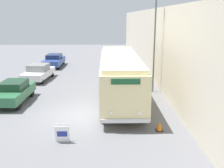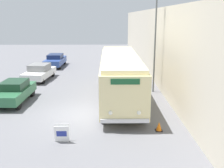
# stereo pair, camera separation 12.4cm
# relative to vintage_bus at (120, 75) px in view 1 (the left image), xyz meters

# --- Properties ---
(ground_plane) EXTENTS (80.00, 80.00, 0.00)m
(ground_plane) POSITION_rel_vintage_bus_xyz_m (-2.56, -2.99, -1.78)
(ground_plane) COLOR slate
(building_wall_right) EXTENTS (0.30, 60.00, 6.38)m
(building_wall_right) POSITION_rel_vintage_bus_xyz_m (3.43, 7.01, 1.41)
(building_wall_right) COLOR beige
(building_wall_right) RESTS_ON ground_plane
(vintage_bus) EXTENTS (2.58, 11.05, 3.13)m
(vintage_bus) POSITION_rel_vintage_bus_xyz_m (0.00, 0.00, 0.00)
(vintage_bus) COLOR black
(vintage_bus) RESTS_ON ground_plane
(sign_board) EXTENTS (0.68, 0.32, 0.83)m
(sign_board) POSITION_rel_vintage_bus_xyz_m (-3.00, -6.48, -1.38)
(sign_board) COLOR gray
(sign_board) RESTS_ON ground_plane
(streetlamp) EXTENTS (0.36, 0.36, 7.53)m
(streetlamp) POSITION_rel_vintage_bus_xyz_m (2.68, 1.83, 3.00)
(streetlamp) COLOR #595E60
(streetlamp) RESTS_ON ground_plane
(parked_car_near) EXTENTS (1.86, 4.30, 1.48)m
(parked_car_near) POSITION_rel_vintage_bus_xyz_m (-7.19, -0.58, -1.01)
(parked_car_near) COLOR black
(parked_car_near) RESTS_ON ground_plane
(parked_car_mid) EXTENTS (2.34, 4.48, 1.44)m
(parked_car_mid) POSITION_rel_vintage_bus_xyz_m (-7.18, 6.03, -1.05)
(parked_car_mid) COLOR black
(parked_car_mid) RESTS_ON ground_plane
(parked_car_far) EXTENTS (1.93, 4.64, 1.44)m
(parked_car_far) POSITION_rel_vintage_bus_xyz_m (-6.98, 12.56, -1.04)
(parked_car_far) COLOR black
(parked_car_far) RESTS_ON ground_plane
(traffic_cone) EXTENTS (0.36, 0.36, 0.49)m
(traffic_cone) POSITION_rel_vintage_bus_xyz_m (1.77, -5.35, -1.54)
(traffic_cone) COLOR black
(traffic_cone) RESTS_ON ground_plane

